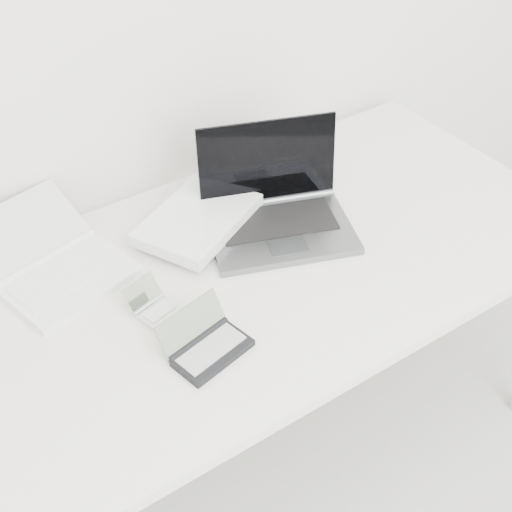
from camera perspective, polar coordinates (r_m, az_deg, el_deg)
desk at (r=1.71m, az=0.08°, el=-1.60°), size 1.60×0.80×0.73m
laptop_large at (r=1.76m, az=-1.18°, el=3.32°), size 0.55×0.46×0.24m
netbook_open_white at (r=1.70m, az=-15.69°, el=-0.78°), size 0.35×0.40×0.11m
pda_silver at (r=1.57m, az=-8.14°, el=-4.08°), size 0.11×0.12×0.06m
palmtop_charcoal at (r=1.47m, az=-3.98°, el=-7.13°), size 0.18×0.16×0.08m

